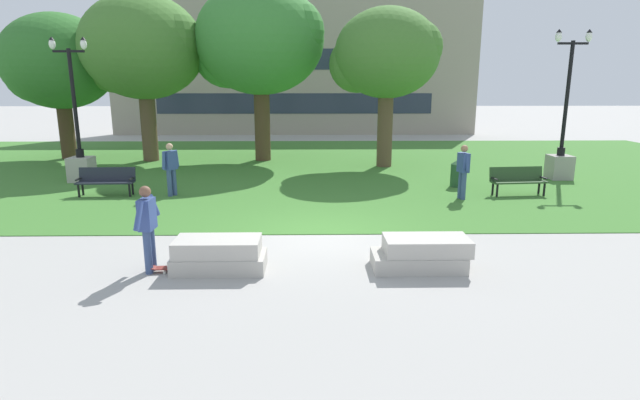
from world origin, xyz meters
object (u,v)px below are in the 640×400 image
object	(u,v)px
park_bench_near_right	(518,179)
lamp_post_left	(561,150)
person_bystander_far_lawn	(171,166)
park_bench_near_left	(106,180)
concrete_block_center	(219,255)
trash_bin	(457,173)
lamp_post_right	(80,153)
person_bystander_near_lawn	(463,169)
person_skateboarder	(148,224)
skateboard	(177,267)
concrete_block_left	(422,254)

from	to	relation	value
park_bench_near_right	lamp_post_left	distance (m)	3.90
person_bystander_far_lawn	park_bench_near_left	bearing A→B (deg)	177.27
concrete_block_center	trash_bin	xyz separation A→B (m)	(6.98, 7.92, 0.20)
concrete_block_center	lamp_post_right	bearing A→B (deg)	126.30
concrete_block_center	lamp_post_left	distance (m)	14.67
person_bystander_near_lawn	park_bench_near_right	bearing A→B (deg)	16.53
person_skateboarder	person_bystander_near_lawn	xyz separation A→B (m)	(7.88, 6.07, 0.02)
park_bench_near_right	person_bystander_near_lawn	size ratio (longest dim) A/B	1.08
skateboard	lamp_post_left	bearing A→B (deg)	37.90
person_skateboarder	lamp_post_right	size ratio (longest dim) A/B	0.33
concrete_block_left	person_skateboarder	bearing A→B (deg)	-179.19
park_bench_near_right	trash_bin	bearing A→B (deg)	139.96
concrete_block_center	lamp_post_right	size ratio (longest dim) A/B	0.35
skateboard	lamp_post_left	world-z (taller)	lamp_post_left
lamp_post_right	person_bystander_near_lawn	world-z (taller)	lamp_post_right
park_bench_near_left	person_bystander_far_lawn	xyz separation A→B (m)	(2.15, -0.10, 0.44)
concrete_block_left	person_bystander_far_lawn	size ratio (longest dim) A/B	1.10
concrete_block_left	person_skateboarder	world-z (taller)	person_skateboarder
lamp_post_right	concrete_block_left	bearing A→B (deg)	-40.49
concrete_block_left	lamp_post_right	size ratio (longest dim) A/B	0.37
person_skateboarder	park_bench_near_right	world-z (taller)	person_skateboarder
person_bystander_near_lawn	person_bystander_far_lawn	size ratio (longest dim) A/B	1.00
concrete_block_left	person_bystander_far_lawn	xyz separation A→B (m)	(-6.70, 6.62, 0.68)
person_skateboarder	person_bystander_far_lawn	bearing A→B (deg)	101.71
concrete_block_left	lamp_post_left	xyz separation A→B (m)	(7.29, 9.33, 0.81)
lamp_post_right	person_bystander_far_lawn	size ratio (longest dim) A/B	3.02
park_bench_near_left	person_bystander_near_lawn	distance (m)	11.45
concrete_block_left	person_skateboarder	xyz separation A→B (m)	(-5.32, -0.08, 0.66)
concrete_block_center	lamp_post_left	xyz separation A→B (m)	(11.29, 9.33, 0.81)
person_bystander_near_lawn	concrete_block_center	bearing A→B (deg)	-137.62
person_bystander_near_lawn	park_bench_near_left	bearing A→B (deg)	176.36
concrete_block_center	person_bystander_near_lawn	size ratio (longest dim) A/B	1.05
person_skateboarder	lamp_post_right	world-z (taller)	lamp_post_right
trash_bin	person_skateboarder	bearing A→B (deg)	-136.03
skateboard	concrete_block_left	bearing A→B (deg)	1.11
lamp_post_left	trash_bin	bearing A→B (deg)	-161.97
park_bench_near_left	concrete_block_left	bearing A→B (deg)	-37.22
concrete_block_center	person_skateboarder	size ratio (longest dim) A/B	1.05
person_bystander_far_lawn	park_bench_near_right	bearing A→B (deg)	-0.16
skateboard	person_bystander_far_lawn	distance (m)	7.03
park_bench_near_right	lamp_post_left	world-z (taller)	lamp_post_left
person_bystander_near_lawn	person_bystander_far_lawn	bearing A→B (deg)	176.15
park_bench_near_left	person_bystander_far_lawn	world-z (taller)	person_bystander_far_lawn
person_skateboarder	trash_bin	distance (m)	11.53
person_skateboarder	trash_bin	size ratio (longest dim) A/B	1.78
trash_bin	lamp_post_right	bearing A→B (deg)	174.83
park_bench_near_right	trash_bin	xyz separation A→B (m)	(-1.59, 1.34, -0.04)
park_bench_near_right	person_bystander_far_lawn	world-z (taller)	person_bystander_far_lawn
person_skateboarder	park_bench_near_left	world-z (taller)	person_skateboarder
park_bench_near_left	lamp_post_left	size ratio (longest dim) A/B	0.33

